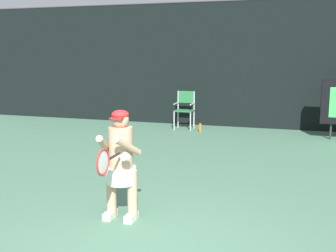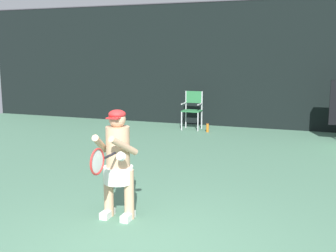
# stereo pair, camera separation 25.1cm
# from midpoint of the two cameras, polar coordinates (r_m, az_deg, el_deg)

# --- Properties ---
(backdrop_screen) EXTENTS (18.00, 0.12, 3.66)m
(backdrop_screen) POSITION_cam_midpoint_polar(r_m,az_deg,el_deg) (12.36, 12.28, 8.09)
(backdrop_screen) COLOR black
(backdrop_screen) RESTS_ON ground
(umpire_chair) EXTENTS (0.52, 0.44, 1.08)m
(umpire_chair) POSITION_cam_midpoint_polar(r_m,az_deg,el_deg) (11.96, 3.96, 2.51)
(umpire_chair) COLOR #B7B7BC
(umpire_chair) RESTS_ON ground
(water_bottle) EXTENTS (0.07, 0.07, 0.27)m
(water_bottle) POSITION_cam_midpoint_polar(r_m,az_deg,el_deg) (11.58, 6.03, -0.24)
(water_bottle) COLOR #CD6919
(water_bottle) RESTS_ON ground
(tennis_player) EXTENTS (0.53, 0.61, 1.44)m
(tennis_player) POSITION_cam_midpoint_polar(r_m,az_deg,el_deg) (5.46, -5.56, -4.70)
(tennis_player) COLOR white
(tennis_player) RESTS_ON ground
(tennis_racket) EXTENTS (0.03, 0.60, 0.31)m
(tennis_racket) POSITION_cam_midpoint_polar(r_m,az_deg,el_deg) (4.81, -8.02, -4.78)
(tennis_racket) COLOR black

